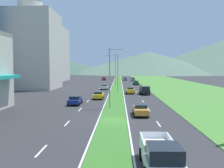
% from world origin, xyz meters
% --- Properties ---
extents(ground_plane, '(600.00, 600.00, 0.00)m').
position_xyz_m(ground_plane, '(0.00, 0.00, 0.00)').
color(ground_plane, '#2D2D30').
extents(grass_median, '(3.20, 240.00, 0.06)m').
position_xyz_m(grass_median, '(0.00, 60.00, 0.03)').
color(grass_median, '#387028').
rests_on(grass_median, ground_plane).
extents(grass_verge_right, '(24.00, 240.00, 0.06)m').
position_xyz_m(grass_verge_right, '(20.60, 60.00, 0.03)').
color(grass_verge_right, '#477F33').
rests_on(grass_verge_right, ground_plane).
extents(lane_dash_left_1, '(0.16, 2.80, 0.01)m').
position_xyz_m(lane_dash_left_1, '(-5.10, -10.70, 0.01)').
color(lane_dash_left_1, silver).
rests_on(lane_dash_left_1, ground_plane).
extents(lane_dash_left_2, '(0.16, 2.80, 0.01)m').
position_xyz_m(lane_dash_left_2, '(-5.10, -1.40, 0.01)').
color(lane_dash_left_2, silver).
rests_on(lane_dash_left_2, ground_plane).
extents(lane_dash_left_3, '(0.16, 2.80, 0.01)m').
position_xyz_m(lane_dash_left_3, '(-5.10, 7.90, 0.01)').
color(lane_dash_left_3, silver).
rests_on(lane_dash_left_3, ground_plane).
extents(lane_dash_left_4, '(0.16, 2.80, 0.01)m').
position_xyz_m(lane_dash_left_4, '(-5.10, 17.20, 0.01)').
color(lane_dash_left_4, silver).
rests_on(lane_dash_left_4, ground_plane).
extents(lane_dash_left_5, '(0.16, 2.80, 0.01)m').
position_xyz_m(lane_dash_left_5, '(-5.10, 26.50, 0.01)').
color(lane_dash_left_5, silver).
rests_on(lane_dash_left_5, ground_plane).
extents(lane_dash_left_6, '(0.16, 2.80, 0.01)m').
position_xyz_m(lane_dash_left_6, '(-5.10, 35.80, 0.01)').
color(lane_dash_left_6, silver).
rests_on(lane_dash_left_6, ground_plane).
extents(lane_dash_left_7, '(0.16, 2.80, 0.01)m').
position_xyz_m(lane_dash_left_7, '(-5.10, 45.10, 0.01)').
color(lane_dash_left_7, silver).
rests_on(lane_dash_left_7, ground_plane).
extents(lane_dash_left_8, '(0.16, 2.80, 0.01)m').
position_xyz_m(lane_dash_left_8, '(-5.10, 54.40, 0.01)').
color(lane_dash_left_8, silver).
rests_on(lane_dash_left_8, ground_plane).
extents(lane_dash_left_9, '(0.16, 2.80, 0.01)m').
position_xyz_m(lane_dash_left_9, '(-5.10, 63.70, 0.01)').
color(lane_dash_left_9, silver).
rests_on(lane_dash_left_9, ground_plane).
extents(lane_dash_right_1, '(0.16, 2.80, 0.01)m').
position_xyz_m(lane_dash_right_1, '(5.10, -10.70, 0.01)').
color(lane_dash_right_1, silver).
rests_on(lane_dash_right_1, ground_plane).
extents(lane_dash_right_2, '(0.16, 2.80, 0.01)m').
position_xyz_m(lane_dash_right_2, '(5.10, -1.40, 0.01)').
color(lane_dash_right_2, silver).
rests_on(lane_dash_right_2, ground_plane).
extents(lane_dash_right_3, '(0.16, 2.80, 0.01)m').
position_xyz_m(lane_dash_right_3, '(5.10, 7.90, 0.01)').
color(lane_dash_right_3, silver).
rests_on(lane_dash_right_3, ground_plane).
extents(lane_dash_right_4, '(0.16, 2.80, 0.01)m').
position_xyz_m(lane_dash_right_4, '(5.10, 17.20, 0.01)').
color(lane_dash_right_4, silver).
rests_on(lane_dash_right_4, ground_plane).
extents(lane_dash_right_5, '(0.16, 2.80, 0.01)m').
position_xyz_m(lane_dash_right_5, '(5.10, 26.50, 0.01)').
color(lane_dash_right_5, silver).
rests_on(lane_dash_right_5, ground_plane).
extents(lane_dash_right_6, '(0.16, 2.80, 0.01)m').
position_xyz_m(lane_dash_right_6, '(5.10, 35.80, 0.01)').
color(lane_dash_right_6, silver).
rests_on(lane_dash_right_6, ground_plane).
extents(lane_dash_right_7, '(0.16, 2.80, 0.01)m').
position_xyz_m(lane_dash_right_7, '(5.10, 45.10, 0.01)').
color(lane_dash_right_7, silver).
rests_on(lane_dash_right_7, ground_plane).
extents(lane_dash_right_8, '(0.16, 2.80, 0.01)m').
position_xyz_m(lane_dash_right_8, '(5.10, 54.40, 0.01)').
color(lane_dash_right_8, silver).
rests_on(lane_dash_right_8, ground_plane).
extents(lane_dash_right_9, '(0.16, 2.80, 0.01)m').
position_xyz_m(lane_dash_right_9, '(5.10, 63.70, 0.01)').
color(lane_dash_right_9, silver).
rests_on(lane_dash_right_9, ground_plane).
extents(edge_line_median_left, '(0.16, 240.00, 0.01)m').
position_xyz_m(edge_line_median_left, '(-1.75, 60.00, 0.01)').
color(edge_line_median_left, silver).
rests_on(edge_line_median_left, ground_plane).
extents(edge_line_median_right, '(0.16, 240.00, 0.01)m').
position_xyz_m(edge_line_median_right, '(1.75, 60.00, 0.01)').
color(edge_line_median_right, silver).
rests_on(edge_line_median_right, ground_plane).
extents(domed_building, '(15.08, 15.08, 30.47)m').
position_xyz_m(domed_building, '(-25.33, 44.74, 12.38)').
color(domed_building, '#B7B2A8').
rests_on(domed_building, ground_plane).
extents(midrise_colored, '(17.39, 17.39, 24.55)m').
position_xyz_m(midrise_colored, '(-33.28, 89.82, 12.28)').
color(midrise_colored, '#B7B2A8').
rests_on(midrise_colored, ground_plane).
extents(hill_far_left, '(146.01, 146.01, 20.12)m').
position_xyz_m(hill_far_left, '(-77.58, 239.81, 10.06)').
color(hill_far_left, '#3D5647').
rests_on(hill_far_left, ground_plane).
extents(hill_far_center, '(164.91, 164.91, 22.45)m').
position_xyz_m(hill_far_center, '(30.39, 232.48, 11.23)').
color(hill_far_center, '#516B56').
rests_on(hill_far_center, ground_plane).
extents(street_lamp_near, '(2.73, 0.30, 9.16)m').
position_xyz_m(street_lamp_near, '(-0.46, 9.33, 5.25)').
color(street_lamp_near, '#99999E').
rests_on(street_lamp_near, ground_plane).
extents(street_lamp_mid, '(3.32, 0.49, 9.42)m').
position_xyz_m(street_lamp_mid, '(-0.04, 33.83, 5.45)').
color(street_lamp_mid, '#99999E').
rests_on(street_lamp_mid, ground_plane).
extents(street_lamp_far, '(2.82, 0.30, 10.93)m').
position_xyz_m(street_lamp_far, '(-0.42, 58.25, 6.17)').
color(street_lamp_far, '#99999E').
rests_on(street_lamp_far, ground_plane).
extents(car_0, '(1.89, 4.03, 1.42)m').
position_xyz_m(car_0, '(3.46, 91.41, 0.73)').
color(car_0, slate).
rests_on(car_0, ground_plane).
extents(car_1, '(1.99, 4.62, 1.47)m').
position_xyz_m(car_1, '(-3.41, 20.66, 0.76)').
color(car_1, yellow).
rests_on(car_1, ground_plane).
extents(car_2, '(2.00, 4.36, 1.38)m').
position_xyz_m(car_2, '(-3.51, 41.89, 0.72)').
color(car_2, silver).
rests_on(car_2, ground_plane).
extents(car_3, '(1.92, 4.38, 1.43)m').
position_xyz_m(car_3, '(3.53, 3.61, 0.74)').
color(car_3, '#C6842D').
rests_on(car_3, ground_plane).
extents(car_4, '(1.95, 4.53, 1.47)m').
position_xyz_m(car_4, '(6.71, 61.38, 0.75)').
color(car_4, '#0C5128').
rests_on(car_4, ground_plane).
extents(car_5, '(1.95, 4.60, 1.50)m').
position_xyz_m(car_5, '(3.35, 31.10, 0.77)').
color(car_5, yellow).
rests_on(car_5, ground_plane).
extents(car_6, '(1.87, 4.71, 1.58)m').
position_xyz_m(car_6, '(7.03, 87.33, 0.80)').
color(car_6, slate).
rests_on(car_6, ground_plane).
extents(car_7, '(1.96, 4.15, 1.49)m').
position_xyz_m(car_7, '(-6.78, 93.27, 0.75)').
color(car_7, maroon).
rests_on(car_7, ground_plane).
extents(car_8, '(2.01, 4.56, 1.50)m').
position_xyz_m(car_8, '(-6.71, 12.82, 0.76)').
color(car_8, navy).
rests_on(car_8, ground_plane).
extents(pickup_truck_0, '(2.18, 5.40, 2.00)m').
position_xyz_m(pickup_truck_0, '(6.62, 28.99, 0.98)').
color(pickup_truck_0, black).
rests_on(pickup_truck_0, ground_plane).
extents(pickup_truck_1, '(2.18, 5.40, 2.00)m').
position_xyz_m(pickup_truck_1, '(3.21, -14.22, 0.98)').
color(pickup_truck_1, silver).
rests_on(pickup_truck_1, ground_plane).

